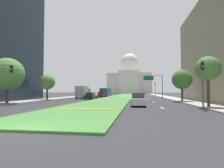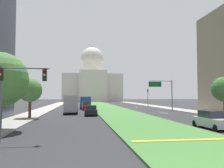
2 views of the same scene
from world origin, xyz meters
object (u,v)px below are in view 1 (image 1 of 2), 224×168
at_px(capitol_building, 130,79).
at_px(traffic_light_near_right, 203,78).
at_px(sedan_lead_stopped, 138,100).
at_px(box_truck_delivery, 83,92).
at_px(overhead_guide_sign, 155,81).
at_px(city_bus, 106,92).
at_px(sedan_distant, 101,95).
at_px(traffic_light_far_right, 155,87).
at_px(street_tree_left_near, 8,74).
at_px(street_tree_right_mid, 182,80).
at_px(sedan_midblock, 91,96).
at_px(street_tree_right_near, 208,69).
at_px(street_tree_left_mid, 47,82).

distance_m(capitol_building, traffic_light_near_right, 118.90).
height_order(sedan_lead_stopped, box_truck_delivery, box_truck_delivery).
bearing_deg(overhead_guide_sign, city_bus, 141.74).
height_order(sedan_lead_stopped, sedan_distant, sedan_distant).
bearing_deg(traffic_light_far_right, street_tree_left_near, -121.36).
xyz_separation_m(traffic_light_near_right, sedan_distant, (-17.92, 34.75, -2.46)).
height_order(traffic_light_near_right, sedan_distant, traffic_light_near_right).
relative_size(capitol_building, traffic_light_near_right, 6.30).
bearing_deg(traffic_light_far_right, city_bus, -166.35).
relative_size(traffic_light_far_right, sedan_distant, 1.12).
xyz_separation_m(overhead_guide_sign, street_tree_right_mid, (3.09, -16.43, -0.53)).
bearing_deg(traffic_light_near_right, overhead_guide_sign, 93.20).
bearing_deg(city_bus, sedan_lead_stopped, -74.08).
relative_size(traffic_light_far_right, city_bus, 0.47).
distance_m(sedan_lead_stopped, sedan_midblock, 19.83).
distance_m(street_tree_right_near, box_truck_delivery, 31.87).
xyz_separation_m(sedan_midblock, box_truck_delivery, (-3.26, 4.48, 0.90)).
bearing_deg(sedan_midblock, traffic_light_near_right, -49.53).
height_order(street_tree_right_near, sedan_distant, street_tree_right_near).
bearing_deg(capitol_building, traffic_light_near_right, -84.04).
distance_m(sedan_lead_stopped, sedan_distant, 32.73).
xyz_separation_m(street_tree_right_mid, sedan_lead_stopped, (-8.09, -10.14, -3.29)).
distance_m(traffic_light_near_right, overhead_guide_sign, 30.65).
distance_m(traffic_light_far_right, sedan_distant, 22.26).
xyz_separation_m(capitol_building, sedan_midblock, (-5.25, -97.42, -10.19)).
bearing_deg(street_tree_right_mid, overhead_guide_sign, 100.66).
xyz_separation_m(capitol_building, city_bus, (-5.62, -74.64, -9.20)).
height_order(street_tree_left_mid, sedan_distant, street_tree_left_mid).
bearing_deg(sedan_midblock, capitol_building, 86.92).
relative_size(street_tree_right_near, sedan_midblock, 1.29).
distance_m(traffic_light_near_right, sedan_midblock, 27.19).
relative_size(street_tree_right_near, sedan_distant, 1.31).
distance_m(capitol_building, sedan_distant, 84.06).
bearing_deg(box_truck_delivery, traffic_light_near_right, -50.29).
xyz_separation_m(traffic_light_far_right, street_tree_right_near, (1.50, -45.21, 1.31)).
bearing_deg(street_tree_left_near, city_bus, 77.85).
distance_m(street_tree_right_mid, box_truck_delivery, 24.87).
bearing_deg(street_tree_left_near, sedan_lead_stopped, -1.74).
bearing_deg(sedan_distant, sedan_midblock, -88.59).
bearing_deg(overhead_guide_sign, sedan_lead_stopped, -100.65).
bearing_deg(traffic_light_far_right, overhead_guide_sign, -95.69).
xyz_separation_m(street_tree_right_near, box_truck_delivery, (-22.32, 22.56, -2.95)).
xyz_separation_m(capitol_building, box_truck_delivery, (-8.50, -92.93, -9.29)).
bearing_deg(traffic_light_far_right, street_tree_left_mid, -129.67).
bearing_deg(street_tree_left_mid, street_tree_right_mid, -4.40).
distance_m(traffic_light_far_right, sedan_midblock, 32.42).
height_order(sedan_distant, city_bus, city_bus).
height_order(overhead_guide_sign, street_tree_right_near, overhead_guide_sign).
relative_size(street_tree_right_near, street_tree_left_mid, 1.09).
height_order(capitol_building, sedan_lead_stopped, capitol_building).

